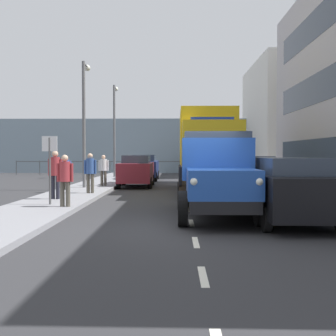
{
  "coord_description": "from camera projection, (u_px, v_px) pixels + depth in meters",
  "views": [
    {
      "loc": [
        0.41,
        10.4,
        1.85
      ],
      "look_at": [
        0.72,
        -6.39,
        1.26
      ],
      "focal_mm": 46.19,
      "sensor_mm": 36.0,
      "label": 1
    }
  ],
  "objects": [
    {
      "name": "ground_plane",
      "position": [
        185.0,
        194.0,
        19.51
      ],
      "size": [
        80.0,
        80.0,
        0.0
      ],
      "primitive_type": "plane",
      "color": "#2D2D30"
    },
    {
      "name": "sidewalk_left",
      "position": [
        291.0,
        192.0,
        19.42
      ],
      "size": [
        2.5,
        35.11,
        0.15
      ],
      "primitive_type": "cube",
      "color": "gray",
      "rests_on": "ground_plane"
    },
    {
      "name": "sidewalk_right",
      "position": [
        80.0,
        192.0,
        19.6
      ],
      "size": [
        2.5,
        35.11,
        0.15
      ],
      "primitive_type": "cube",
      "color": "gray",
      "rests_on": "ground_plane"
    },
    {
      "name": "road_centreline_markings",
      "position": [
        186.0,
        196.0,
        18.48
      ],
      "size": [
        0.12,
        30.37,
        0.01
      ],
      "color": "silver",
      "rests_on": "ground_plane"
    },
    {
      "name": "building_far_block",
      "position": [
        290.0,
        120.0,
        35.96
      ],
      "size": [
        6.21,
        11.45,
        9.24
      ],
      "color": "silver",
      "rests_on": "ground_plane"
    },
    {
      "name": "sea_horizon",
      "position": [
        180.0,
        146.0,
        39.96
      ],
      "size": [
        80.0,
        0.8,
        5.0
      ],
      "primitive_type": "cube",
      "color": "gray",
      "rests_on": "ground_plane"
    },
    {
      "name": "seawall_railing",
      "position": [
        181.0,
        164.0,
        36.42
      ],
      "size": [
        28.08,
        0.08,
        1.2
      ],
      "color": "#4C5156",
      "rests_on": "ground_plane"
    },
    {
      "name": "truck_vintage_blue",
      "position": [
        217.0,
        177.0,
        12.08
      ],
      "size": [
        2.17,
        5.64,
        2.43
      ],
      "color": "black",
      "rests_on": "ground_plane"
    },
    {
      "name": "lorry_cargo_yellow",
      "position": [
        207.0,
        148.0,
        20.42
      ],
      "size": [
        2.58,
        8.2,
        3.87
      ],
      "color": "gold",
      "rests_on": "ground_plane"
    },
    {
      "name": "car_black_kerbside_near",
      "position": [
        289.0,
        189.0,
        11.35
      ],
      "size": [
        1.92,
        4.5,
        1.72
      ],
      "color": "black",
      "rests_on": "ground_plane"
    },
    {
      "name": "car_white_kerbside_1",
      "position": [
        250.0,
        176.0,
        17.42
      ],
      "size": [
        1.84,
        4.58,
        1.72
      ],
      "color": "white",
      "rests_on": "ground_plane"
    },
    {
      "name": "car_maroon_oppositeside_0",
      "position": [
        136.0,
        170.0,
        23.45
      ],
      "size": [
        1.81,
        3.93,
        1.72
      ],
      "color": "maroon",
      "rests_on": "ground_plane"
    },
    {
      "name": "car_navy_oppositeside_1",
      "position": [
        144.0,
        167.0,
        29.15
      ],
      "size": [
        1.89,
        4.32,
        1.72
      ],
      "color": "navy",
      "rests_on": "ground_plane"
    },
    {
      "name": "pedestrian_in_dark_coat",
      "position": [
        65.0,
        176.0,
        13.6
      ],
      "size": [
        0.53,
        0.34,
        1.64
      ],
      "color": "#4C473D",
      "rests_on": "sidewalk_right"
    },
    {
      "name": "pedestrian_by_lamp",
      "position": [
        55.0,
        170.0,
        15.86
      ],
      "size": [
        0.53,
        0.34,
        1.78
      ],
      "color": "black",
      "rests_on": "sidewalk_right"
    },
    {
      "name": "pedestrian_couple_b",
      "position": [
        90.0,
        170.0,
        18.22
      ],
      "size": [
        0.53,
        0.34,
        1.68
      ],
      "color": "#4C473D",
      "rests_on": "sidewalk_right"
    },
    {
      "name": "pedestrian_strolling",
      "position": [
        66.0,
        169.0,
        19.92
      ],
      "size": [
        0.53,
        0.34,
        1.6
      ],
      "color": "#4C473D",
      "rests_on": "sidewalk_right"
    },
    {
      "name": "pedestrian_couple_a",
      "position": [
        104.0,
        168.0,
        22.43
      ],
      "size": [
        0.53,
        0.34,
        1.59
      ],
      "color": "#4C473D",
      "rests_on": "sidewalk_right"
    },
    {
      "name": "lamp_post_promenade",
      "position": [
        84.0,
        112.0,
        21.3
      ],
      "size": [
        0.32,
        1.14,
        6.18
      ],
      "color": "#59595B",
      "rests_on": "sidewalk_right"
    },
    {
      "name": "lamp_post_far",
      "position": [
        115.0,
        122.0,
        30.81
      ],
      "size": [
        0.32,
        1.14,
        6.52
      ],
      "color": "#59595B",
      "rests_on": "sidewalk_right"
    },
    {
      "name": "street_sign",
      "position": [
        50.0,
        158.0,
        14.19
      ],
      "size": [
        0.5,
        0.07,
        2.25
      ],
      "color": "#4C4C4C",
      "rests_on": "sidewalk_right"
    }
  ]
}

